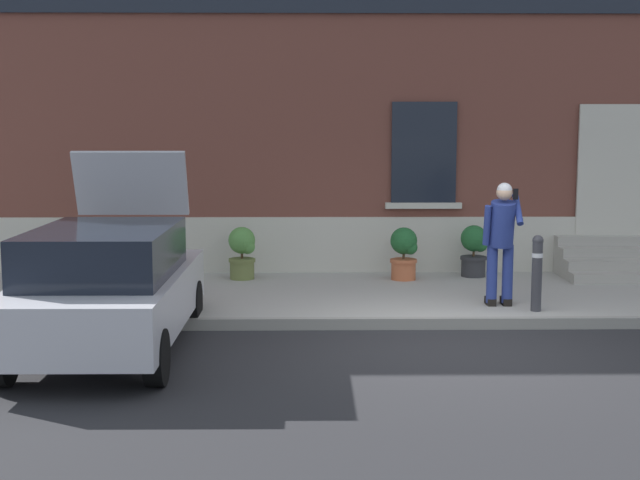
{
  "coord_description": "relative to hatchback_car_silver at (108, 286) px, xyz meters",
  "views": [
    {
      "loc": [
        -1.7,
        -10.49,
        2.7
      ],
      "look_at": [
        -1.53,
        1.6,
        1.1
      ],
      "focal_mm": 49.88,
      "sensor_mm": 36.0,
      "label": 1
    }
  ],
  "objects": [
    {
      "name": "building_facade",
      "position": [
        4.05,
        5.47,
        2.93
      ],
      "size": [
        24.0,
        1.52,
        7.5
      ],
      "color": "brown",
      "rests_on": "ground"
    },
    {
      "name": "bollard_near_person",
      "position": [
        5.46,
        1.53,
        -0.09
      ],
      "size": [
        0.15,
        0.15,
        1.04
      ],
      "color": "#333338",
      "rests_on": "sidewalk"
    },
    {
      "name": "hatchback_car_silver",
      "position": [
        0.0,
        0.0,
        0.0
      ],
      "size": [
        1.81,
        4.07,
        2.34
      ],
      "color": "#B7B7BF",
      "rests_on": "ground"
    },
    {
      "name": "planter_olive",
      "position": [
        1.28,
        4.1,
        -0.19
      ],
      "size": [
        0.44,
        0.44,
        0.86
      ],
      "color": "#606B38",
      "rests_on": "sidewalk"
    },
    {
      "name": "entrance_stoop",
      "position": [
        7.52,
        4.3,
        -0.41
      ],
      "size": [
        1.89,
        1.28,
        0.64
      ],
      "color": "#9E998E",
      "rests_on": "sidewalk"
    },
    {
      "name": "planter_cream",
      "position": [
        -1.37,
        4.24,
        -0.19
      ],
      "size": [
        0.44,
        0.44,
        0.86
      ],
      "color": "beige",
      "rests_on": "sidewalk"
    },
    {
      "name": "curb_edge",
      "position": [
        4.04,
        1.12,
        -0.72
      ],
      "size": [
        24.0,
        0.12,
        0.15
      ],
      "primitive_type": "cube",
      "color": "gray",
      "rests_on": "ground"
    },
    {
      "name": "ground_plane",
      "position": [
        4.04,
        0.18,
        -0.8
      ],
      "size": [
        80.0,
        80.0,
        0.0
      ],
      "primitive_type": "plane",
      "color": "#232326"
    },
    {
      "name": "planter_charcoal",
      "position": [
        5.13,
        4.29,
        -0.19
      ],
      "size": [
        0.44,
        0.44,
        0.86
      ],
      "color": "#2D2D30",
      "rests_on": "sidewalk"
    },
    {
      "name": "sidewalk",
      "position": [
        4.04,
        2.98,
        -0.72
      ],
      "size": [
        24.0,
        3.6,
        0.15
      ],
      "primitive_type": "cube",
      "color": "#99968E",
      "rests_on": "ground"
    },
    {
      "name": "planter_terracotta",
      "position": [
        3.93,
        4.0,
        -0.19
      ],
      "size": [
        0.44,
        0.44,
        0.86
      ],
      "color": "#B25B38",
      "rests_on": "sidewalk"
    },
    {
      "name": "person_on_phone",
      "position": [
        5.04,
        1.84,
        0.35
      ],
      "size": [
        0.51,
        0.52,
        1.74
      ],
      "rotation": [
        0.0,
        0.0,
        0.18
      ],
      "color": "navy",
      "rests_on": "sidewalk"
    }
  ]
}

